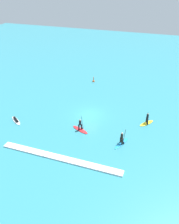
{
  "coord_description": "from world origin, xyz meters",
  "views": [
    {
      "loc": [
        10.2,
        -28.86,
        18.84
      ],
      "look_at": [
        0.0,
        0.0,
        0.5
      ],
      "focal_mm": 37.36,
      "sensor_mm": 36.0,
      "label": 1
    }
  ],
  "objects_px": {
    "surfer_on_red_board": "(80,128)",
    "surfer_on_yellow_board": "(147,121)",
    "surfer_on_white_board": "(16,120)",
    "marker_buoy": "(94,81)",
    "surfer_on_blue_board": "(121,141)"
  },
  "relations": [
    {
      "from": "surfer_on_white_board",
      "to": "marker_buoy",
      "type": "bearing_deg",
      "value": -73.85
    },
    {
      "from": "surfer_on_red_board",
      "to": "marker_buoy",
      "type": "relative_size",
      "value": 2.61
    },
    {
      "from": "surfer_on_blue_board",
      "to": "marker_buoy",
      "type": "bearing_deg",
      "value": 48.98
    },
    {
      "from": "surfer_on_yellow_board",
      "to": "surfer_on_red_board",
      "type": "bearing_deg",
      "value": -25.26
    },
    {
      "from": "surfer_on_blue_board",
      "to": "surfer_on_white_board",
      "type": "height_order",
      "value": "surfer_on_blue_board"
    },
    {
      "from": "surfer_on_yellow_board",
      "to": "surfer_on_white_board",
      "type": "bearing_deg",
      "value": -37.03
    },
    {
      "from": "surfer_on_blue_board",
      "to": "surfer_on_red_board",
      "type": "bearing_deg",
      "value": 100.13
    },
    {
      "from": "surfer_on_white_board",
      "to": "surfer_on_yellow_board",
      "type": "xyz_separation_m",
      "value": [
        18.33,
        5.72,
        0.26
      ]
    },
    {
      "from": "surfer_on_red_board",
      "to": "surfer_on_white_board",
      "type": "height_order",
      "value": "surfer_on_red_board"
    },
    {
      "from": "surfer_on_red_board",
      "to": "marker_buoy",
      "type": "height_order",
      "value": "surfer_on_red_board"
    },
    {
      "from": "surfer_on_white_board",
      "to": "surfer_on_yellow_board",
      "type": "bearing_deg",
      "value": -126.99
    },
    {
      "from": "surfer_on_blue_board",
      "to": "surfer_on_yellow_board",
      "type": "bearing_deg",
      "value": -2.56
    },
    {
      "from": "surfer_on_yellow_board",
      "to": "surfer_on_blue_board",
      "type": "bearing_deg",
      "value": 12.92
    },
    {
      "from": "surfer_on_red_board",
      "to": "surfer_on_white_board",
      "type": "distance_m",
      "value": 9.89
    },
    {
      "from": "surfer_on_red_board",
      "to": "surfer_on_yellow_board",
      "type": "height_order",
      "value": "surfer_on_red_board"
    }
  ]
}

